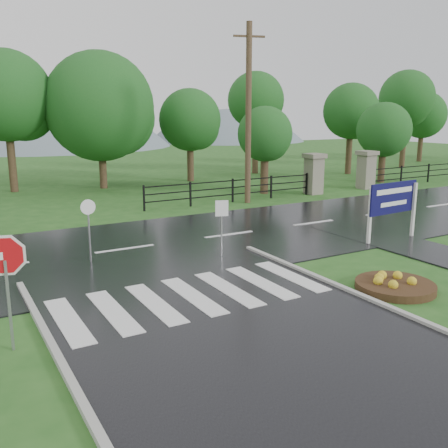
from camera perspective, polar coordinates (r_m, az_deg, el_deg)
ground at (r=8.64m, az=12.19°, el=-18.62°), size 120.00×120.00×0.00m
main_road at (r=16.80m, az=-11.25°, el=-2.96°), size 90.00×8.00×0.04m
crosswalk at (r=12.37m, az=-3.61°, el=-8.16°), size 6.50×2.80×0.02m
pillar_west at (r=28.20m, az=10.23°, el=5.77°), size 1.00×1.00×2.24m
pillar_east at (r=30.92m, az=15.94°, el=6.08°), size 1.00×1.00×2.24m
fence_west at (r=25.22m, az=1.00°, el=4.14°), size 9.58×0.08×1.20m
hills at (r=73.66m, az=-22.20°, el=-4.08°), size 102.00×48.00×48.00m
treeline at (r=30.33m, az=-18.11°, el=3.57°), size 83.20×5.20×10.00m
stop_sign at (r=10.07m, az=-23.74°, el=-4.31°), size 1.03×0.34×2.41m
estate_billboard at (r=18.37m, az=18.79°, el=2.53°), size 2.39×0.24×2.09m
flower_bed at (r=13.56m, az=18.97°, el=-6.55°), size 2.00×2.00×0.40m
reg_sign_small at (r=15.34m, az=-0.27°, el=0.87°), size 0.39×0.15×1.82m
reg_sign_round at (r=15.31m, az=-15.20°, el=0.19°), size 0.45×0.07×1.95m
utility_pole_east at (r=24.82m, az=2.80°, el=12.46°), size 1.49×0.56×8.62m
entrance_tree_left at (r=27.84m, az=4.71°, el=10.16°), size 3.02×3.02×4.81m
entrance_tree_right at (r=33.92m, az=17.83°, el=10.20°), size 3.45×3.45×5.10m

